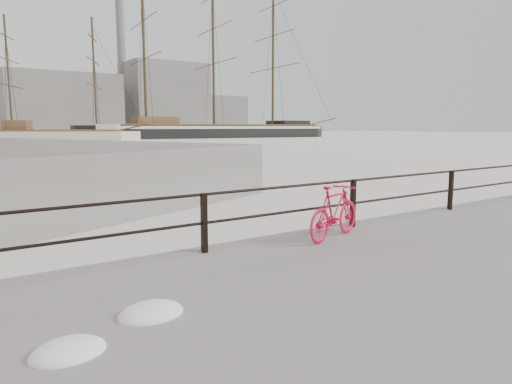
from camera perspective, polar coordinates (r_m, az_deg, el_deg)
ground at (r=12.70m, az=22.38°, el=-3.51°), size 400.00×400.00×0.00m
guardrail at (r=12.48m, az=23.16°, el=0.21°), size 28.00×0.10×1.00m
bicycle at (r=8.65m, az=9.80°, el=-2.45°), size 1.69×0.71×1.02m
barque_black at (r=103.59m, az=-5.23°, el=6.76°), size 69.32×27.82×37.76m
schooner_mid at (r=83.46m, az=-23.72°, el=5.79°), size 31.85×23.95×21.08m
industrial_west at (r=150.01m, az=-23.10°, el=10.01°), size 32.00×18.00×18.00m
industrial_mid at (r=165.54m, az=-11.35°, el=11.30°), size 26.00×20.00×24.00m
industrial_east at (r=180.05m, az=-5.11°, el=9.56°), size 20.00×16.00×14.00m
smokestack at (r=166.45m, az=-16.40°, el=14.57°), size 2.80×2.80×44.00m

